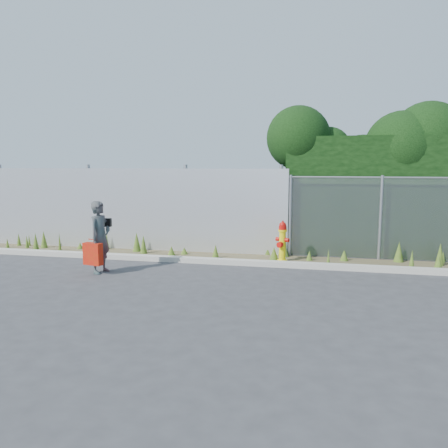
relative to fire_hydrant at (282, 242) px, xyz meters
name	(u,v)px	position (x,y,z in m)	size (l,w,h in m)	color
ground	(224,286)	(-0.92, -2.30, -0.48)	(80.00, 80.00, 0.00)	#363638
curb	(240,262)	(-0.92, -0.50, -0.42)	(16.00, 0.22, 0.12)	#A9A598
weed_strip	(247,254)	(-0.88, 0.19, -0.35)	(16.00, 1.30, 0.53)	#4E432C
corrugated_fence	(130,209)	(-4.17, 0.71, 0.62)	(8.50, 0.21, 2.30)	silver
chainlink_fence	(427,219)	(3.33, 0.70, 0.55)	(6.50, 0.07, 2.05)	gray
hedge	(424,171)	(3.41, 1.70, 1.66)	(7.87, 2.02, 3.88)	black
fire_hydrant	(282,242)	(0.00, 0.00, 0.00)	(0.33, 0.30, 0.99)	yellow
woman	(100,237)	(-3.72, -1.82, 0.29)	(0.56, 0.37, 1.54)	#0F6462
red_tote_bag	(93,254)	(-3.80, -2.02, -0.04)	(0.42, 0.15, 0.55)	#A92C09
black_shoulder_bag	(106,222)	(-3.70, -1.60, 0.58)	(0.24, 0.10, 0.18)	black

